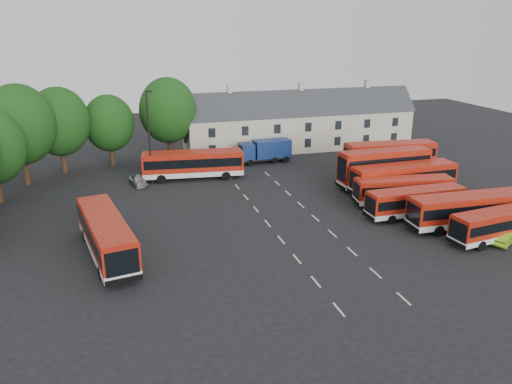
# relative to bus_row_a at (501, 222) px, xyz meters

# --- Properties ---
(ground) EXTENTS (140.00, 140.00, 0.00)m
(ground) POSITION_rel_bus_row_a_xyz_m (-18.71, 7.51, -1.71)
(ground) COLOR black
(ground) RESTS_ON ground
(lane_markings) EXTENTS (5.15, 33.80, 0.01)m
(lane_markings) POSITION_rel_bus_row_a_xyz_m (-16.21, 9.51, -1.71)
(lane_markings) COLOR beige
(lane_markings) RESTS_ON ground
(treeline) EXTENTS (29.92, 32.59, 12.01)m
(treeline) POSITION_rel_bus_row_a_xyz_m (-39.45, 26.87, 4.97)
(treeline) COLOR black
(treeline) RESTS_ON ground
(terrace_houses) EXTENTS (35.70, 7.13, 10.06)m
(terrace_houses) POSITION_rel_bus_row_a_xyz_m (-4.71, 37.51, 2.15)
(terrace_houses) COLOR beige
(terrace_houses) RESTS_ON ground
(bus_row_a) EXTENTS (10.28, 3.48, 2.85)m
(bus_row_a) POSITION_rel_bus_row_a_xyz_m (0.00, 0.00, 0.00)
(bus_row_a) COLOR silver
(bus_row_a) RESTS_ON ground
(bus_row_b) EXTENTS (11.59, 3.11, 3.25)m
(bus_row_b) POSITION_rel_bus_row_a_xyz_m (-0.96, 3.29, 0.24)
(bus_row_b) COLOR silver
(bus_row_b) RESTS_ON ground
(bus_row_c) EXTENTS (10.25, 2.45, 2.89)m
(bus_row_c) POSITION_rel_bus_row_a_xyz_m (-4.01, 7.11, 0.03)
(bus_row_c) COLOR silver
(bus_row_c) RESTS_ON ground
(bus_row_d) EXTENTS (10.68, 3.87, 2.95)m
(bus_row_d) POSITION_rel_bus_row_a_xyz_m (-3.21, 10.60, 0.06)
(bus_row_d) COLOR silver
(bus_row_d) RESTS_ON ground
(bus_row_e) EXTENTS (12.34, 3.15, 3.47)m
(bus_row_e) POSITION_rel_bus_row_a_xyz_m (-1.41, 13.57, 0.37)
(bus_row_e) COLOR silver
(bus_row_e) RESTS_ON ground
(bus_dd_south) EXTENTS (11.04, 2.75, 4.51)m
(bus_dd_south) POSITION_rel_bus_row_a_xyz_m (-2.21, 16.49, 0.85)
(bus_dd_south) COLOR silver
(bus_dd_south) RESTS_ON ground
(bus_dd_north) EXTENTS (11.43, 3.56, 4.61)m
(bus_dd_north) POSITION_rel_bus_row_a_xyz_m (0.19, 19.38, 0.91)
(bus_dd_north) COLOR silver
(bus_dd_north) RESTS_ON ground
(bus_west) EXTENTS (4.90, 12.54, 3.46)m
(bus_west) POSITION_rel_bus_row_a_xyz_m (-33.65, 6.50, 0.37)
(bus_west) COLOR silver
(bus_west) RESTS_ON ground
(bus_north) EXTENTS (12.53, 4.16, 3.48)m
(bus_north) POSITION_rel_bus_row_a_xyz_m (-23.16, 26.12, 0.38)
(bus_north) COLOR silver
(bus_north) RESTS_ON ground
(box_truck) EXTENTS (7.27, 2.61, 3.13)m
(box_truck) POSITION_rel_bus_row_a_xyz_m (-12.18, 31.01, 0.05)
(box_truck) COLOR black
(box_truck) RESTS_ON ground
(silver_car) EXTENTS (2.24, 3.86, 1.23)m
(silver_car) POSITION_rel_bus_row_a_xyz_m (-29.97, 25.37, -1.10)
(silver_car) COLOR #A6A9AE
(silver_car) RESTS_ON ground
(lime_car) EXTENTS (3.83, 2.92, 1.21)m
(lime_car) POSITION_rel_bus_row_a_xyz_m (-0.02, -0.73, -1.11)
(lime_car) COLOR #80BA1C
(lime_car) RESTS_ON ground
(lamppost) EXTENTS (0.77, 0.48, 11.16)m
(lamppost) POSITION_rel_bus_row_a_xyz_m (-28.26, 25.53, 4.24)
(lamppost) COLOR black
(lamppost) RESTS_ON ground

